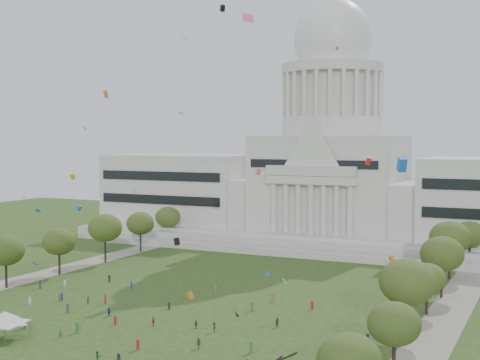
{
  "coord_description": "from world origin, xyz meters",
  "views": [
    {
      "loc": [
        66.32,
        -93.9,
        33.51
      ],
      "look_at": [
        0.0,
        45.0,
        24.0
      ],
      "focal_mm": 50.0,
      "sensor_mm": 36.0,
      "label": 1
    }
  ],
  "objects": [
    {
      "name": "capitol",
      "position": [
        0.0,
        113.59,
        22.3
      ],
      "size": [
        160.0,
        64.5,
        91.3
      ],
      "color": "beige",
      "rests_on": "ground"
    },
    {
      "name": "person_5",
      "position": [
        -9.65,
        7.66,
        0.79
      ],
      "size": [
        1.55,
        1.25,
        1.58
      ],
      "primitive_type": "imported",
      "rotation": [
        0.0,
        0.0,
        2.6
      ],
      "color": "navy",
      "rests_on": "ground"
    },
    {
      "name": "row_tree_l_3",
      "position": [
        -44.09,
        33.92,
        8.21
      ],
      "size": [
        8.12,
        8.12,
        11.55
      ],
      "color": "black",
      "rests_on": "ground"
    },
    {
      "name": "person_4",
      "position": [
        1.56,
        5.63,
        0.81
      ],
      "size": [
        0.67,
        1.02,
        1.62
      ],
      "primitive_type": "imported",
      "rotation": [
        0.0,
        0.0,
        4.88
      ],
      "color": "#B21E1E",
      "rests_on": "ground"
    },
    {
      "name": "row_tree_l_4",
      "position": [
        -44.08,
        52.42,
        9.39
      ],
      "size": [
        9.29,
        9.29,
        13.21
      ],
      "color": "black",
      "rests_on": "ground"
    },
    {
      "name": "row_tree_r_4",
      "position": [
        44.76,
        50.04,
        9.29
      ],
      "size": [
        9.19,
        9.19,
        13.06
      ],
      "color": "black",
      "rests_on": "ground"
    },
    {
      "name": "person_9",
      "position": [
        15.22,
        -2.19,
        0.85
      ],
      "size": [
        1.16,
        1.19,
        1.69
      ],
      "primitive_type": "imported",
      "rotation": [
        0.0,
        0.0,
        0.82
      ],
      "color": "#26262B",
      "rests_on": "ground"
    },
    {
      "name": "row_tree_l_2",
      "position": [
        -45.04,
        17.3,
        8.51
      ],
      "size": [
        8.42,
        8.42,
        11.97
      ],
      "color": "black",
      "rests_on": "ground"
    },
    {
      "name": "person_2",
      "position": [
        21.95,
        14.55,
        0.83
      ],
      "size": [
        0.94,
        0.88,
        1.66
      ],
      "primitive_type": "imported",
      "rotation": [
        0.0,
        0.0,
        0.64
      ],
      "color": "#26262B",
      "rests_on": "ground"
    },
    {
      "name": "person_10",
      "position": [
        9.25,
        7.57,
        0.76
      ],
      "size": [
        0.77,
        1.0,
        1.52
      ],
      "primitive_type": "imported",
      "rotation": [
        0.0,
        0.0,
        1.22
      ],
      "color": "#4C4C51",
      "rests_on": "ground"
    },
    {
      "name": "kite_swarm",
      "position": [
        4.94,
        6.99,
        27.66
      ],
      "size": [
        97.12,
        106.8,
        66.07
      ],
      "color": "orange",
      "rests_on": "ground"
    },
    {
      "name": "person_3",
      "position": [
        13.04,
        7.24,
        0.83
      ],
      "size": [
        0.71,
        1.15,
        1.67
      ],
      "primitive_type": "imported",
      "rotation": [
        0.0,
        0.0,
        4.86
      ],
      "color": "#26262B",
      "rests_on": "ground"
    },
    {
      "name": "person_0",
      "position": [
        38.93,
        12.02,
        0.87
      ],
      "size": [
        1.01,
        0.95,
        1.74
      ],
      "primitive_type": "imported",
      "rotation": [
        0.0,
        0.0,
        5.66
      ],
      "color": "navy",
      "rests_on": "ground"
    },
    {
      "name": "person_7",
      "position": [
        -8.75,
        -7.06,
        0.84
      ],
      "size": [
        0.75,
        0.67,
        1.67
      ],
      "primitive_type": "imported",
      "rotation": [
        0.0,
        0.0,
        3.61
      ],
      "color": "#33723F",
      "rests_on": "ground"
    },
    {
      "name": "row_tree_r_3",
      "position": [
        44.4,
        34.48,
        7.08
      ],
      "size": [
        7.01,
        7.01,
        9.98
      ],
      "color": "black",
      "rests_on": "ground"
    },
    {
      "name": "person_11",
      "position": [
        4.24,
        -13.89,
        0.76
      ],
      "size": [
        1.5,
        1.19,
        1.52
      ],
      "primitive_type": "imported",
      "rotation": [
        0.0,
        0.0,
        2.62
      ],
      "color": "#33723F",
      "rests_on": "ground"
    },
    {
      "name": "person_8",
      "position": [
        -19.36,
        13.79,
        0.74
      ],
      "size": [
        0.84,
        0.72,
        1.49
      ],
      "primitive_type": "imported",
      "rotation": [
        0.0,
        0.0,
        2.69
      ],
      "color": "#4C4C51",
      "rests_on": "ground"
    },
    {
      "name": "path_left",
      "position": [
        -48.0,
        30.0,
        0.02
      ],
      "size": [
        8.0,
        160.0,
        0.04
      ],
      "primitive_type": "cube",
      "color": "gray",
      "rests_on": "ground"
    },
    {
      "name": "row_tree_r_6",
      "position": [
        45.96,
        88.13,
        8.51
      ],
      "size": [
        8.42,
        8.42,
        11.97
      ],
      "color": "black",
      "rests_on": "ground"
    },
    {
      "name": "row_tree_l_6",
      "position": [
        -46.87,
        89.14,
        8.27
      ],
      "size": [
        8.19,
        8.19,
        11.64
      ],
      "color": "black",
      "rests_on": "ground"
    },
    {
      "name": "ground",
      "position": [
        0.0,
        0.0,
        0.0
      ],
      "size": [
        400.0,
        400.0,
        0.0
      ],
      "primitive_type": "plane",
      "color": "#2A4116",
      "rests_on": "ground"
    },
    {
      "name": "event_tent",
      "position": [
        -16.63,
        -11.62,
        3.72
      ],
      "size": [
        9.98,
        9.98,
        4.8
      ],
      "color": "#4C4C4C",
      "rests_on": "ground"
    },
    {
      "name": "row_tree_r_2",
      "position": [
        44.17,
        17.44,
        9.66
      ],
      "size": [
        9.55,
        9.55,
        13.58
      ],
      "color": "black",
      "rests_on": "ground"
    },
    {
      "name": "row_tree_r_1",
      "position": [
        46.22,
        -1.75,
        7.66
      ],
      "size": [
        7.58,
        7.58,
        10.78
      ],
      "color": "black",
      "rests_on": "ground"
    },
    {
      "name": "person_6",
      "position": [
        8.24,
        -14.08,
        0.9
      ],
      "size": [
        0.74,
        0.98,
        1.79
      ],
      "primitive_type": "imported",
      "rotation": [
        0.0,
        0.0,
        1.36
      ],
      "color": "#26262B",
      "rests_on": "ground"
    },
    {
      "name": "path_right",
      "position": [
        48.0,
        30.0,
        0.02
      ],
      "size": [
        8.0,
        160.0,
        0.04
      ],
      "primitive_type": "cube",
      "color": "gray",
      "rests_on": "ground"
    },
    {
      "name": "row_tree_r_5",
      "position": [
        43.49,
        70.19,
        9.93
      ],
      "size": [
        9.82,
        9.82,
        13.96
      ],
      "color": "black",
      "rests_on": "ground"
    },
    {
      "name": "row_tree_l_5",
      "position": [
        -45.22,
        71.01,
        8.42
      ],
      "size": [
        8.33,
        8.33,
        11.85
      ],
      "color": "black",
      "rests_on": "ground"
    },
    {
      "name": "row_tree_r_0",
      "position": [
        44.94,
        -19.59,
        7.75
      ],
      "size": [
        7.67,
        7.67,
        10.91
      ],
      "color": "black",
      "rests_on": "ground"
    },
    {
      "name": "distant_crowd",
      "position": [
        -11.05,
        13.05,
        0.88
      ],
      "size": [
        61.8,
        42.11,
        1.92
      ],
      "color": "#4C4C51",
      "rests_on": "ground"
    }
  ]
}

